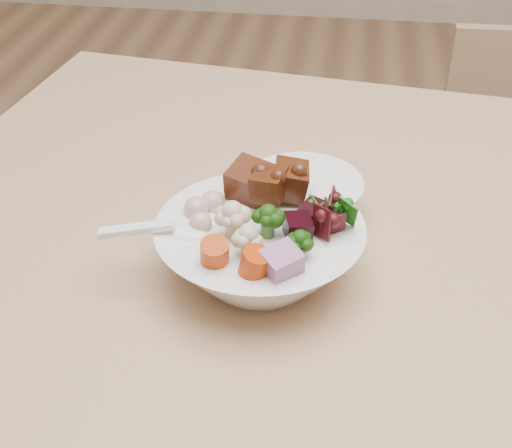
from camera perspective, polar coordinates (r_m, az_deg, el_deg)
name	(u,v)px	position (r m, az deg, el deg)	size (l,w,h in m)	color
food_bowl	(262,247)	(0.70, 0.45, -1.82)	(0.20, 0.20, 0.11)	white
soup_spoon	(175,232)	(0.68, -6.48, -0.66)	(0.11, 0.03, 0.02)	white
side_bowl	(303,198)	(0.79, 3.76, 2.06)	(0.13, 0.13, 0.04)	white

